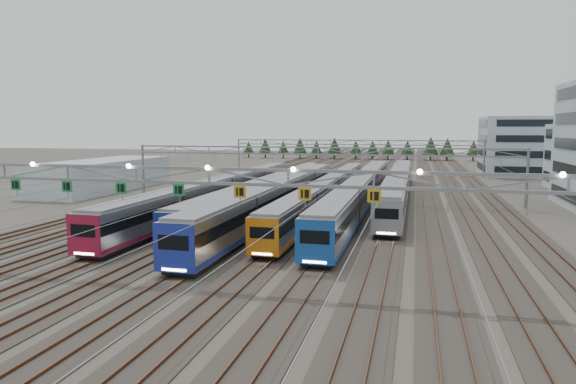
% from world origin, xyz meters
% --- Properties ---
extents(ground, '(400.00, 400.00, 0.00)m').
position_xyz_m(ground, '(0.00, 0.00, 0.00)').
color(ground, '#47423A').
rests_on(ground, ground).
extents(track_bed, '(54.00, 260.00, 5.42)m').
position_xyz_m(track_bed, '(0.00, 100.00, 1.49)').
color(track_bed, '#2D2823').
rests_on(track_bed, ground).
extents(train_a, '(2.97, 59.02, 3.87)m').
position_xyz_m(train_a, '(-11.25, 30.93, 2.19)').
color(train_a, black).
rests_on(train_a, ground).
extents(train_b, '(2.58, 63.80, 3.36)m').
position_xyz_m(train_b, '(-6.75, 38.40, 1.93)').
color(train_b, black).
rests_on(train_b, ground).
extents(train_c, '(3.12, 56.96, 4.07)m').
position_xyz_m(train_c, '(-2.25, 27.28, 2.29)').
color(train_c, black).
rests_on(train_c, ground).
extents(train_d, '(2.74, 62.97, 3.57)m').
position_xyz_m(train_d, '(2.25, 36.38, 2.04)').
color(train_d, black).
rests_on(train_d, ground).
extents(train_e, '(3.01, 66.79, 3.93)m').
position_xyz_m(train_e, '(6.75, 36.68, 2.21)').
color(train_e, black).
rests_on(train_e, ground).
extents(train_f, '(2.99, 58.51, 3.90)m').
position_xyz_m(train_f, '(11.25, 44.37, 2.20)').
color(train_f, black).
rests_on(train_f, ground).
extents(gantry_near, '(56.36, 0.61, 8.08)m').
position_xyz_m(gantry_near, '(-0.05, -0.12, 7.09)').
color(gantry_near, gray).
rests_on(gantry_near, ground).
extents(gantry_mid, '(56.36, 0.36, 8.00)m').
position_xyz_m(gantry_mid, '(0.00, 40.00, 6.39)').
color(gantry_mid, gray).
rests_on(gantry_mid, ground).
extents(gantry_far, '(56.36, 0.36, 8.00)m').
position_xyz_m(gantry_far, '(0.00, 85.00, 6.39)').
color(gantry_far, gray).
rests_on(gantry_far, ground).
extents(depot_bldg_north, '(22.00, 18.00, 13.09)m').
position_xyz_m(depot_bldg_north, '(39.32, 92.58, 6.54)').
color(depot_bldg_north, '#9DB4BC').
rests_on(depot_bldg_north, ground).
extents(west_shed, '(10.00, 30.00, 5.09)m').
position_xyz_m(west_shed, '(-38.64, 45.04, 2.54)').
color(west_shed, '#9DB4BC').
rests_on(west_shed, ground).
extents(treeline, '(87.50, 5.60, 7.02)m').
position_xyz_m(treeline, '(-4.05, 142.62, 4.23)').
color(treeline, '#332114').
rests_on(treeline, ground).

